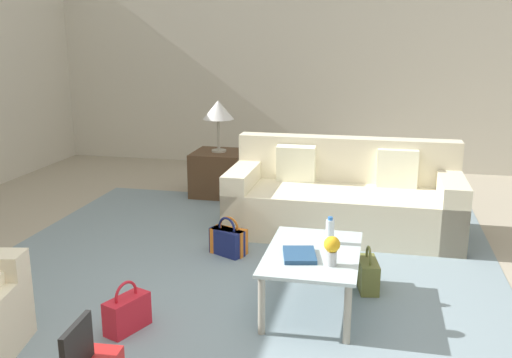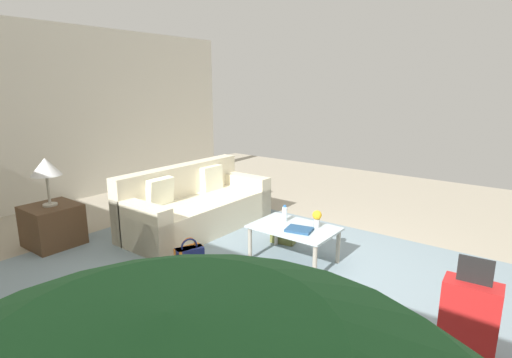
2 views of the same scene
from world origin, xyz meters
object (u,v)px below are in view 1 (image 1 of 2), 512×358
object	(u,v)px
couch	(344,201)
handbag_red	(127,313)
coffee_table	(313,259)
handbag_olive	(368,274)
handbag_navy	(227,241)
flower_vase	(332,248)
coffee_table_book	(299,255)
water_bottle	(330,231)
table_lamp	(218,111)
handbag_orange	(229,240)
side_table	(219,173)

from	to	relation	value
couch	handbag_red	distance (m)	2.72
coffee_table	handbag_olive	size ratio (longest dim) A/B	2.77
coffee_table	handbag_navy	distance (m)	1.26
handbag_red	flower_vase	bearing A→B (deg)	-74.26
coffee_table_book	handbag_red	bearing A→B (deg)	101.24
water_bottle	flower_vase	world-z (taller)	flower_vase
coffee_table	flower_vase	bearing A→B (deg)	-145.71
coffee_table_book	table_lamp	bearing A→B (deg)	13.79
handbag_red	handbag_navy	bearing A→B (deg)	-11.51
coffee_table_book	flower_vase	distance (m)	0.27
couch	handbag_navy	bearing A→B (deg)	133.70
coffee_table	handbag_red	distance (m)	1.34
coffee_table	handbag_olive	world-z (taller)	coffee_table
table_lamp	handbag_navy	distance (m)	2.23
couch	table_lamp	xyz separation A→B (m)	(1.00, 1.60, 0.74)
coffee_table_book	handbag_navy	bearing A→B (deg)	26.73
handbag_orange	handbag_red	xyz separation A→B (m)	(-1.49, 0.31, 0.00)
coffee_table	water_bottle	bearing A→B (deg)	-26.57
handbag_orange	handbag_olive	bearing A→B (deg)	-111.14
water_bottle	handbag_orange	bearing A→B (deg)	54.34
water_bottle	handbag_navy	bearing A→B (deg)	55.62
coffee_table	handbag_olive	xyz separation A→B (m)	(0.41, -0.39, -0.25)
handbag_olive	handbag_orange	xyz separation A→B (m)	(0.48, 1.25, 0.00)
couch	handbag_orange	world-z (taller)	couch
couch	coffee_table	distance (m)	1.81
handbag_red	side_table	bearing A→B (deg)	5.49
table_lamp	handbag_olive	bearing A→B (deg)	-141.72
couch	handbag_orange	size ratio (longest dim) A/B	6.36
coffee_table	handbag_olive	bearing A→B (deg)	-43.56
coffee_table	side_table	bearing A→B (deg)	28.18
handbag_navy	flower_vase	bearing A→B (deg)	-136.67
side_table	handbag_navy	size ratio (longest dim) A/B	1.73
handbag_navy	side_table	bearing A→B (deg)	17.89
coffee_table_book	water_bottle	bearing A→B (deg)	-41.50
coffee_table	handbag_orange	world-z (taller)	coffee_table
handbag_red	handbag_olive	bearing A→B (deg)	-57.34
couch	water_bottle	bearing A→B (deg)	180.00
coffee_table	handbag_red	size ratio (longest dim) A/B	2.77
handbag_olive	table_lamp	bearing A→B (deg)	38.28
handbag_red	couch	bearing A→B (deg)	-28.02
side_table	table_lamp	bearing A→B (deg)	0.00
couch	handbag_navy	xyz separation A→B (m)	(-0.93, 0.98, -0.18)
coffee_table	handbag_navy	size ratio (longest dim) A/B	2.77
flower_vase	handbag_orange	distance (m)	1.57
side_table	handbag_olive	distance (m)	3.05
water_bottle	flower_vase	distance (m)	0.42
couch	coffee_table_book	distance (m)	1.94
handbag_orange	coffee_table	bearing A→B (deg)	-135.89
coffee_table	handbag_navy	xyz separation A→B (m)	(0.87, 0.88, -0.25)
side_table	table_lamp	size ratio (longest dim) A/B	0.98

